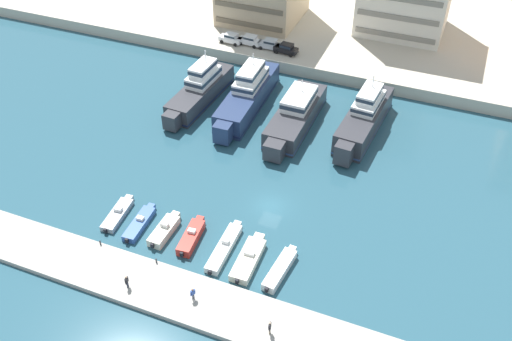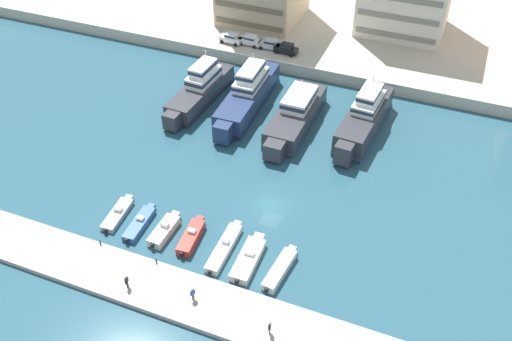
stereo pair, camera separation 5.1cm
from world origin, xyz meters
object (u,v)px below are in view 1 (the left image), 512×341
(car_black_center_left, at_px, (286,48))
(pedestrian_mid_deck, at_px, (193,293))
(yacht_charcoal_center_left, at_px, (364,118))
(motorboat_cream_center_right, at_px, (249,259))
(motorboat_blue_left, at_px, (140,223))
(pedestrian_far_side, at_px, (127,281))
(yacht_navy_left, at_px, (247,95))
(car_white_left, at_px, (250,40))
(yacht_charcoal_mid_left, at_px, (295,115))
(pedestrian_near_edge, at_px, (270,327))
(motorboat_white_mid_right, at_px, (280,269))
(yacht_charcoal_far_left, at_px, (200,89))
(motorboat_cream_mid_left, at_px, (165,230))
(motorboat_white_center, at_px, (224,247))
(car_white_far_left, at_px, (231,38))
(car_silver_mid_left, at_px, (270,44))
(motorboat_grey_far_left, at_px, (118,214))
(motorboat_red_center_left, at_px, (191,237))

(car_black_center_left, relative_size, pedestrian_mid_deck, 2.52)
(yacht_charcoal_center_left, xyz_separation_m, motorboat_cream_center_right, (-5.95, -29.81, -1.82))
(motorboat_blue_left, relative_size, pedestrian_far_side, 3.84)
(yacht_navy_left, bearing_deg, car_white_left, 111.09)
(yacht_charcoal_mid_left, xyz_separation_m, pedestrian_mid_deck, (0.53, -34.85, -0.26))
(yacht_charcoal_mid_left, distance_m, pedestrian_near_edge, 37.00)
(motorboat_white_mid_right, bearing_deg, car_black_center_left, 108.78)
(yacht_charcoal_far_left, xyz_separation_m, motorboat_cream_mid_left, (8.77, -27.80, -1.58))
(motorboat_blue_left, relative_size, motorboat_white_center, 0.78)
(yacht_charcoal_mid_left, bearing_deg, car_black_center_left, 113.92)
(pedestrian_far_side, bearing_deg, car_black_center_left, 90.79)
(pedestrian_near_edge, bearing_deg, motorboat_white_center, 135.14)
(yacht_charcoal_mid_left, xyz_separation_m, motorboat_blue_left, (-10.69, -27.02, -1.44))
(pedestrian_mid_deck, bearing_deg, motorboat_white_center, 90.38)
(motorboat_cream_mid_left, relative_size, motorboat_white_center, 0.70)
(motorboat_cream_mid_left, xyz_separation_m, car_white_far_left, (-10.58, 43.84, 2.52))
(motorboat_white_center, relative_size, motorboat_white_mid_right, 1.21)
(motorboat_blue_left, distance_m, car_silver_mid_left, 44.37)
(motorboat_blue_left, height_order, motorboat_cream_center_right, motorboat_cream_center_right)
(motorboat_white_center, bearing_deg, motorboat_grey_far_left, 179.11)
(motorboat_blue_left, distance_m, car_white_far_left, 44.49)
(pedestrian_near_edge, bearing_deg, pedestrian_mid_deck, 174.22)
(yacht_navy_left, distance_m, motorboat_cream_mid_left, 29.01)
(yacht_charcoal_far_left, distance_m, motorboat_cream_mid_left, 29.20)
(yacht_charcoal_center_left, distance_m, motorboat_red_center_left, 32.24)
(car_white_far_left, height_order, car_black_center_left, same)
(car_white_left, height_order, pedestrian_near_edge, car_white_left)
(yacht_navy_left, bearing_deg, motorboat_cream_mid_left, -87.56)
(yacht_charcoal_far_left, height_order, pedestrian_mid_deck, yacht_charcoal_far_left)
(car_white_left, bearing_deg, motorboat_cream_center_right, -67.86)
(car_white_left, bearing_deg, pedestrian_near_edge, -65.74)
(car_black_center_left, bearing_deg, pedestrian_mid_deck, -81.20)
(car_black_center_left, bearing_deg, car_white_far_left, -179.85)
(motorboat_blue_left, relative_size, motorboat_white_mid_right, 0.95)
(motorboat_cream_mid_left, bearing_deg, yacht_charcoal_far_left, 107.51)
(motorboat_cream_mid_left, height_order, car_black_center_left, car_black_center_left)
(yacht_navy_left, height_order, motorboat_blue_left, yacht_navy_left)
(motorboat_grey_far_left, bearing_deg, motorboat_cream_mid_left, -3.80)
(motorboat_red_center_left, xyz_separation_m, car_white_far_left, (-14.04, 43.61, 2.51))
(motorboat_grey_far_left, distance_m, motorboat_cream_center_right, 17.85)
(motorboat_white_mid_right, xyz_separation_m, car_silver_mid_left, (-18.20, 44.80, 2.56))
(motorboat_blue_left, bearing_deg, car_white_left, 94.83)
(motorboat_cream_center_right, bearing_deg, pedestrian_mid_deck, -113.37)
(yacht_charcoal_mid_left, relative_size, motorboat_white_mid_right, 2.67)
(yacht_navy_left, xyz_separation_m, motorboat_blue_left, (-2.21, -28.93, -1.84))
(car_black_center_left, bearing_deg, motorboat_white_center, -79.67)
(yacht_navy_left, distance_m, motorboat_red_center_left, 29.14)
(motorboat_red_center_left, relative_size, pedestrian_near_edge, 3.62)
(yacht_navy_left, height_order, motorboat_grey_far_left, yacht_navy_left)
(car_white_left, distance_m, pedestrian_mid_deck, 54.32)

